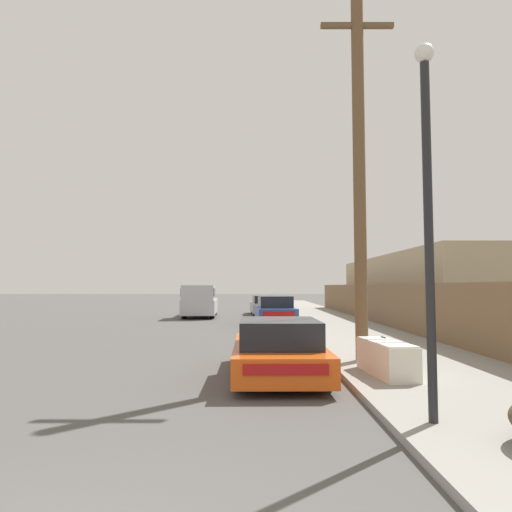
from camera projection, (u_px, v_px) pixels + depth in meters
The scene contains 10 objects.
sidewalk_curb at pixel (323, 318), 25.72m from camera, with size 4.20×63.00×0.12m, color gray.
discarded_fridge at pixel (386, 358), 9.01m from camera, with size 0.79×1.89×0.69m.
parked_sports_car_red at pixel (278, 350), 9.45m from camera, with size 1.87×4.25×1.19m.
car_parked_mid at pixel (274, 311), 22.48m from camera, with size 2.01×4.55×1.39m.
car_parked_far at pixel (265, 305), 30.37m from camera, with size 2.07×4.34×1.25m.
pickup_truck at pixel (199, 301), 27.42m from camera, with size 2.20×5.37×1.92m.
utility_pole at pixel (359, 166), 11.02m from camera, with size 1.80×0.30×9.08m.
street_lamp at pixel (427, 199), 6.04m from camera, with size 0.26×0.26×5.02m.
wooden_fence at pixel (391, 306), 19.42m from camera, with size 0.08×37.30×1.85m, color brown.
building_right_house at pixel (430, 288), 25.95m from camera, with size 6.00×18.18×3.57m, color tan.
Camera 1 is at (1.48, -2.39, 1.86)m, focal length 32.00 mm.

